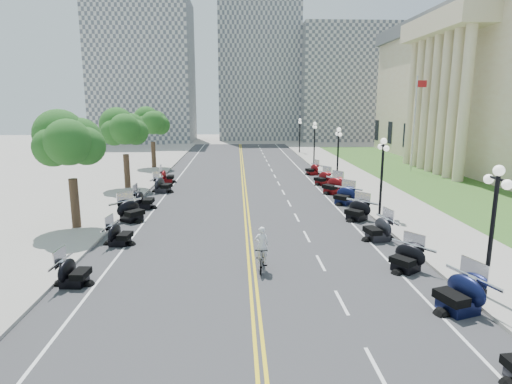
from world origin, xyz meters
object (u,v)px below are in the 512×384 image
object	(u,v)px
motorcycle_n_3	(459,292)
bicycle	(262,258)
flagpole	(414,125)
cyclist_rider	(262,227)

from	to	relation	value
motorcycle_n_3	bicycle	xyz separation A→B (m)	(-6.70, 4.09, -0.17)
flagpole	motorcycle_n_3	distance (m)	33.00
motorcycle_n_3	cyclist_rider	bearing A→B (deg)	-139.10
flagpole	cyclist_rider	xyz separation A→B (m)	(-17.58, -26.77, -3.02)
cyclist_rider	flagpole	bearing A→B (deg)	-123.29
flagpole	bicycle	size ratio (longest dim) A/B	5.22
motorcycle_n_3	cyclist_rider	distance (m)	7.95
flagpole	bicycle	world-z (taller)	flagpole
bicycle	motorcycle_n_3	bearing A→B (deg)	-25.46
bicycle	cyclist_rider	bearing A→B (deg)	0.00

